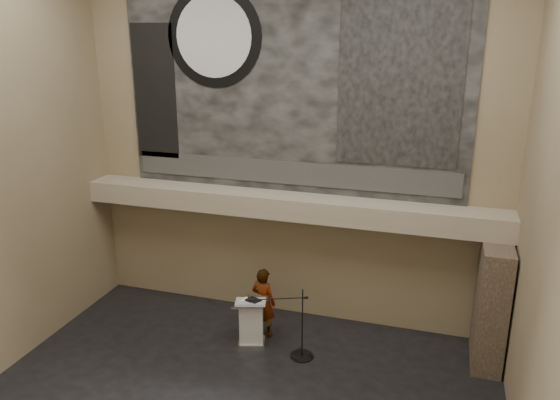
% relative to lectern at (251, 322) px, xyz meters
% --- Properties ---
extents(wall_back, '(10.00, 0.02, 8.50)m').
position_rel_lectern_xyz_m(wall_back, '(0.39, 1.73, 3.70)').
color(wall_back, '#7D6E4F').
rests_on(wall_back, floor).
extents(wall_front, '(10.00, 0.02, 8.50)m').
position_rel_lectern_xyz_m(wall_front, '(0.39, -6.27, 3.70)').
color(wall_front, '#7D6E4F').
rests_on(wall_front, floor).
extents(wall_right, '(0.02, 8.00, 8.50)m').
position_rel_lectern_xyz_m(wall_right, '(5.39, -2.27, 3.70)').
color(wall_right, '#7D6E4F').
rests_on(wall_right, floor).
extents(soffit, '(10.00, 0.80, 0.50)m').
position_rel_lectern_xyz_m(soffit, '(0.39, 1.33, 2.40)').
color(soffit, gray).
rests_on(soffit, wall_back).
extents(sprinkler_left, '(0.04, 0.04, 0.06)m').
position_rel_lectern_xyz_m(sprinkler_left, '(-1.21, 1.28, 2.12)').
color(sprinkler_left, '#B2893D').
rests_on(sprinkler_left, soffit).
extents(sprinkler_right, '(0.04, 0.04, 0.06)m').
position_rel_lectern_xyz_m(sprinkler_right, '(2.29, 1.28, 2.12)').
color(sprinkler_right, '#B2893D').
rests_on(sprinkler_right, soffit).
extents(banner, '(8.00, 0.05, 5.00)m').
position_rel_lectern_xyz_m(banner, '(0.39, 1.70, 5.15)').
color(banner, black).
rests_on(banner, wall_back).
extents(banner_text_strip, '(7.76, 0.02, 0.55)m').
position_rel_lectern_xyz_m(banner_text_strip, '(0.39, 1.66, 3.10)').
color(banner_text_strip, '#303030').
rests_on(banner_text_strip, banner).
extents(banner_clock_rim, '(2.30, 0.02, 2.30)m').
position_rel_lectern_xyz_m(banner_clock_rim, '(-1.41, 1.66, 6.15)').
color(banner_clock_rim, black).
rests_on(banner_clock_rim, banner).
extents(banner_clock_face, '(1.84, 0.02, 1.84)m').
position_rel_lectern_xyz_m(banner_clock_face, '(-1.41, 1.64, 6.15)').
color(banner_clock_face, silver).
rests_on(banner_clock_face, banner).
extents(banner_building_print, '(2.60, 0.02, 3.60)m').
position_rel_lectern_xyz_m(banner_building_print, '(2.79, 1.66, 5.25)').
color(banner_building_print, black).
rests_on(banner_building_print, banner).
extents(banner_brick_print, '(1.10, 0.02, 3.20)m').
position_rel_lectern_xyz_m(banner_brick_print, '(-3.01, 1.66, 4.85)').
color(banner_brick_print, black).
rests_on(banner_brick_print, banner).
extents(stone_pier, '(0.60, 1.40, 2.70)m').
position_rel_lectern_xyz_m(stone_pier, '(5.04, 0.88, 0.80)').
color(stone_pier, '#3F3126').
rests_on(stone_pier, floor).
extents(lectern, '(0.78, 0.65, 1.13)m').
position_rel_lectern_xyz_m(lectern, '(0.00, 0.00, 0.00)').
color(lectern, silver).
rests_on(lectern, floor).
extents(binder, '(0.37, 0.34, 0.04)m').
position_rel_lectern_xyz_m(binder, '(0.06, -0.01, 0.56)').
color(binder, black).
rests_on(binder, lectern).
extents(papers, '(0.28, 0.34, 0.00)m').
position_rel_lectern_xyz_m(papers, '(-0.10, -0.04, 0.55)').
color(papers, white).
rests_on(papers, lectern).
extents(speaker_person, '(0.69, 0.53, 1.68)m').
position_rel_lectern_xyz_m(speaker_person, '(0.13, 0.47, 0.29)').
color(speaker_person, white).
rests_on(speaker_person, floor).
extents(mic_stand, '(1.32, 0.70, 1.62)m').
position_rel_lectern_xyz_m(mic_stand, '(1.19, -0.16, -0.32)').
color(mic_stand, black).
rests_on(mic_stand, floor).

